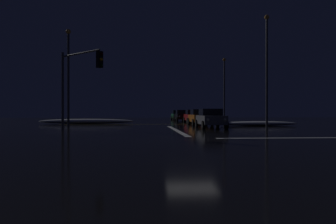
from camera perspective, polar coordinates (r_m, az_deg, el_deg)
name	(u,v)px	position (r m, az deg, el deg)	size (l,w,h in m)	color
ground	(192,140)	(17.02, 3.97, -4.61)	(120.00, 120.00, 0.10)	black
stop_line_north	(176,130)	(24.66, 1.37, -3.04)	(0.35, 13.16, 0.01)	white
centre_line_ns	(165,124)	(36.20, -0.47, -2.05)	(22.00, 0.15, 0.01)	yellow
snow_bank_left_curb	(87,121)	(38.50, -13.41, -1.52)	(10.27, 1.50, 0.54)	white
snow_bank_right_curb	(259,124)	(33.30, 14.88, -1.87)	(7.49, 1.50, 0.43)	white
sedan_gray	(211,118)	(27.97, 7.15, -1.03)	(2.02, 4.33, 1.57)	slate
sedan_orange	(200,117)	(34.28, 5.35, -0.83)	(2.02, 4.33, 1.57)	#C66014
sedan_red	(194,116)	(40.26, 4.28, -0.70)	(2.02, 4.33, 1.57)	maroon
sedan_black	(182,116)	(46.27, 2.43, -0.60)	(2.02, 4.33, 1.57)	black
sedan_green	(178,115)	(52.74, 1.69, -0.52)	(2.02, 4.33, 1.57)	#14512D
traffic_signal_nw	(78,74)	(24.07, -14.73, 6.10)	(3.29, 3.29, 5.57)	#4C4C51
streetlamp_left_near	(68,70)	(30.97, -16.29, 6.71)	(0.44, 0.44, 8.49)	#424247
streetlamp_right_far	(224,85)	(47.60, 9.37, 4.52)	(0.44, 0.44, 8.70)	#424247
streetlamp_right_near	(267,63)	(32.44, 16.17, 7.89)	(0.44, 0.44, 10.10)	#424247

